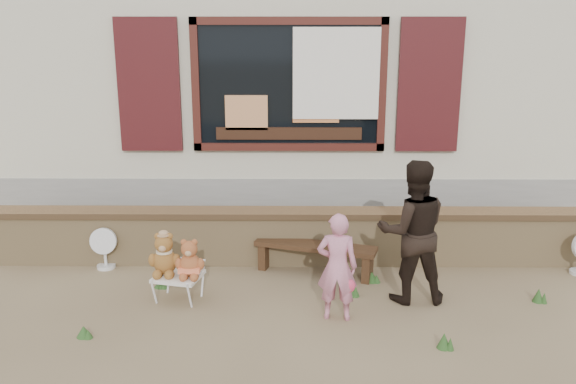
{
  "coord_description": "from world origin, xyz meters",
  "views": [
    {
      "loc": [
        0.06,
        -5.94,
        2.8
      ],
      "look_at": [
        0.0,
        0.6,
        1.0
      ],
      "focal_mm": 38.0,
      "sensor_mm": 36.0,
      "label": 1
    }
  ],
  "objects_px": {
    "teddy_bear_right": "(190,257)",
    "adult": "(412,232)",
    "folding_chair": "(178,277)",
    "child": "(337,267)",
    "bench": "(315,252)",
    "teddy_bear_left": "(165,253)"
  },
  "relations": [
    {
      "from": "teddy_bear_right",
      "to": "adult",
      "type": "relative_size",
      "value": 0.27
    },
    {
      "from": "folding_chair",
      "to": "child",
      "type": "height_order",
      "value": "child"
    },
    {
      "from": "teddy_bear_right",
      "to": "adult",
      "type": "height_order",
      "value": "adult"
    },
    {
      "from": "teddy_bear_right",
      "to": "child",
      "type": "distance_m",
      "value": 1.53
    },
    {
      "from": "child",
      "to": "adult",
      "type": "distance_m",
      "value": 0.93
    },
    {
      "from": "teddy_bear_right",
      "to": "child",
      "type": "bearing_deg",
      "value": -0.51
    },
    {
      "from": "bench",
      "to": "folding_chair",
      "type": "relative_size",
      "value": 2.64
    },
    {
      "from": "bench",
      "to": "folding_chair",
      "type": "height_order",
      "value": "bench"
    },
    {
      "from": "folding_chair",
      "to": "adult",
      "type": "xyz_separation_m",
      "value": [
        2.42,
        0.04,
        0.5
      ]
    },
    {
      "from": "child",
      "to": "adult",
      "type": "xyz_separation_m",
      "value": [
        0.8,
        0.44,
        0.21
      ]
    },
    {
      "from": "bench",
      "to": "folding_chair",
      "type": "distance_m",
      "value": 1.63
    },
    {
      "from": "child",
      "to": "teddy_bear_right",
      "type": "bearing_deg",
      "value": -7.46
    },
    {
      "from": "folding_chair",
      "to": "adult",
      "type": "relative_size",
      "value": 0.36
    },
    {
      "from": "folding_chair",
      "to": "child",
      "type": "bearing_deg",
      "value": -0.47
    },
    {
      "from": "child",
      "to": "teddy_bear_left",
      "type": "bearing_deg",
      "value": -7.38
    },
    {
      "from": "folding_chair",
      "to": "teddy_bear_right",
      "type": "height_order",
      "value": "teddy_bear_right"
    },
    {
      "from": "folding_chair",
      "to": "child",
      "type": "relative_size",
      "value": 0.5
    },
    {
      "from": "folding_chair",
      "to": "teddy_bear_left",
      "type": "bearing_deg",
      "value": -180.0
    },
    {
      "from": "teddy_bear_left",
      "to": "teddy_bear_right",
      "type": "bearing_deg",
      "value": 0.0
    },
    {
      "from": "folding_chair",
      "to": "teddy_bear_left",
      "type": "xyz_separation_m",
      "value": [
        -0.14,
        0.03,
        0.26
      ]
    },
    {
      "from": "bench",
      "to": "teddy_bear_right",
      "type": "relative_size",
      "value": 3.47
    },
    {
      "from": "bench",
      "to": "teddy_bear_right",
      "type": "xyz_separation_m",
      "value": [
        -1.32,
        -0.76,
        0.23
      ]
    }
  ]
}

